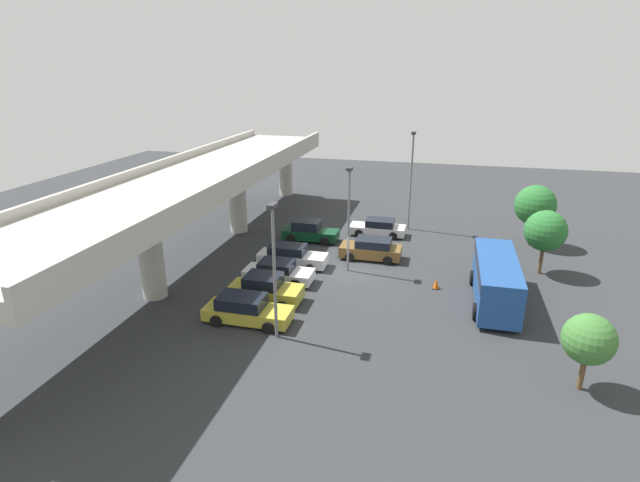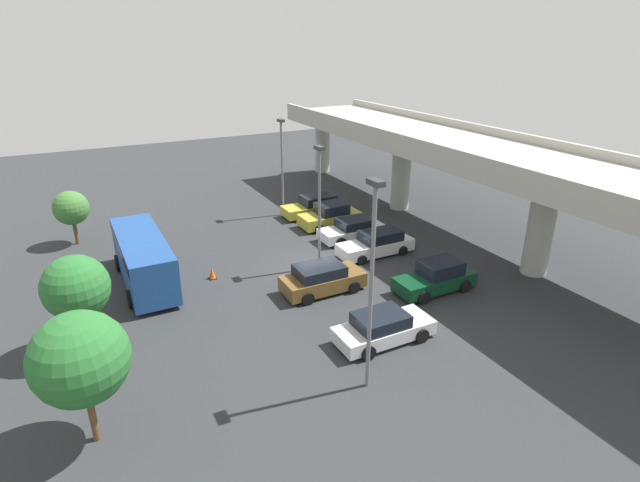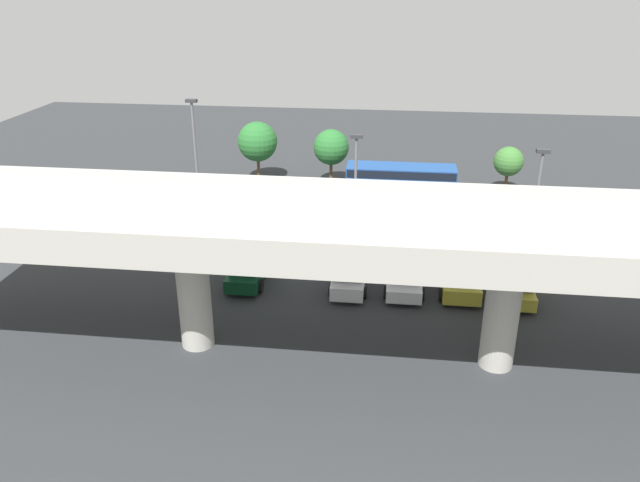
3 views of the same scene
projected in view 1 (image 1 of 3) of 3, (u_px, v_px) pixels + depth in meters
The scene contains 17 objects.
ground_plane at pixel (349, 272), 34.51m from camera, with size 85.15×85.15×0.00m, color #2D3033.
highway_overpass at pixel (198, 185), 35.19m from camera, with size 41.20×7.47×6.95m.
parked_car_0 at pixel (246, 310), 27.70m from camera, with size 2.10×4.88×1.55m.
parked_car_1 at pixel (265, 289), 30.09m from camera, with size 2.19×4.42×1.70m.
parked_car_2 at pixel (278, 272), 32.81m from camera, with size 2.08×4.55×1.44m.
parked_car_3 at pixel (291, 256), 35.46m from camera, with size 1.97×4.90×1.54m.
parked_car_4 at pixel (371, 249), 36.75m from camera, with size 2.20×4.46×1.56m.
parked_car_5 at pixel (309, 232), 40.52m from camera, with size 2.01×4.49×1.68m.
parked_car_6 at pixel (378, 228), 41.82m from camera, with size 2.10×4.59×1.41m.
shuttle_bus at pixel (496, 277), 29.63m from camera, with size 7.86×2.61×2.75m.
lamp_post_near_aisle at pixel (411, 174), 42.02m from camera, with size 0.70×0.35×8.39m.
lamp_post_mid_lot at pixel (274, 261), 24.93m from camera, with size 0.70×0.35×7.28m.
lamp_post_by_overpass at pixel (349, 211), 33.38m from camera, with size 0.70×0.35×7.28m.
tree_front_left at pixel (589, 339), 21.31m from camera, with size 2.22×2.22×3.62m.
tree_front_right at pixel (546, 231), 33.36m from camera, with size 2.77×2.77×4.47m.
tree_front_far_right at pixel (535, 205), 38.62m from camera, with size 3.13×3.13×4.86m.
traffic_cone at pixel (436, 284), 31.92m from camera, with size 0.44×0.44×0.70m.
Camera 1 is at (-31.34, -5.78, 13.59)m, focal length 28.00 mm.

